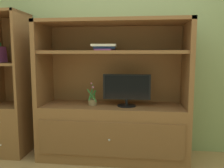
{
  "coord_description": "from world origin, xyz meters",
  "views": [
    {
      "loc": [
        0.32,
        -2.23,
        1.2
      ],
      "look_at": [
        0.0,
        0.35,
        0.88
      ],
      "focal_mm": 37.68,
      "sensor_mm": 36.0,
      "label": 1
    }
  ],
  "objects_px": {
    "tv_monitor": "(127,89)",
    "bookshelf_tall": "(11,107)",
    "media_console": "(113,116)",
    "potted_plant": "(93,101)",
    "magazine_stack": "(105,47)"
  },
  "relations": [
    {
      "from": "media_console",
      "to": "bookshelf_tall",
      "type": "height_order",
      "value": "bookshelf_tall"
    },
    {
      "from": "tv_monitor",
      "to": "potted_plant",
      "type": "relative_size",
      "value": 2.03
    },
    {
      "from": "potted_plant",
      "to": "bookshelf_tall",
      "type": "distance_m",
      "value": 1.03
    },
    {
      "from": "tv_monitor",
      "to": "bookshelf_tall",
      "type": "distance_m",
      "value": 1.45
    },
    {
      "from": "magazine_stack",
      "to": "potted_plant",
      "type": "bearing_deg",
      "value": -172.15
    },
    {
      "from": "media_console",
      "to": "potted_plant",
      "type": "xyz_separation_m",
      "value": [
        -0.23,
        -0.03,
        0.18
      ]
    },
    {
      "from": "magazine_stack",
      "to": "bookshelf_tall",
      "type": "distance_m",
      "value": 1.38
    },
    {
      "from": "tv_monitor",
      "to": "potted_plant",
      "type": "height_order",
      "value": "tv_monitor"
    },
    {
      "from": "tv_monitor",
      "to": "bookshelf_tall",
      "type": "bearing_deg",
      "value": 177.87
    },
    {
      "from": "media_console",
      "to": "tv_monitor",
      "type": "distance_m",
      "value": 0.37
    },
    {
      "from": "media_console",
      "to": "tv_monitor",
      "type": "bearing_deg",
      "value": -16.86
    },
    {
      "from": "media_console",
      "to": "potted_plant",
      "type": "distance_m",
      "value": 0.29
    },
    {
      "from": "media_console",
      "to": "bookshelf_tall",
      "type": "distance_m",
      "value": 1.26
    },
    {
      "from": "media_console",
      "to": "bookshelf_tall",
      "type": "relative_size",
      "value": 1.0
    },
    {
      "from": "media_console",
      "to": "potted_plant",
      "type": "relative_size",
      "value": 6.45
    }
  ]
}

